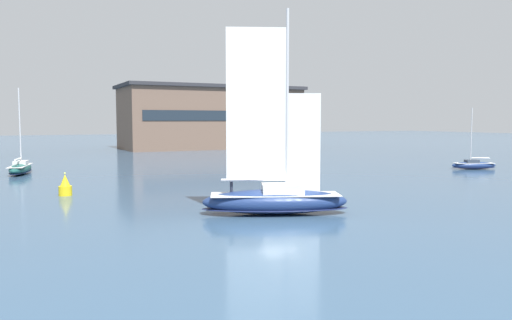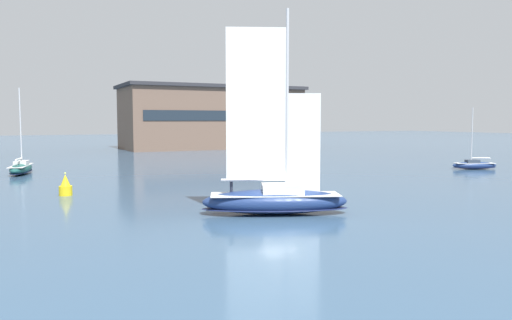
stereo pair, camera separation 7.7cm
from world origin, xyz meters
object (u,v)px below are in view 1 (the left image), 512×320
Objects in this scene: sailboat_moored_near_marina at (474,165)px; channel_buoy at (65,186)px; sailboat_moored_mid_channel at (20,168)px; sailboat_main at (275,198)px.

channel_buoy is (-50.14, -1.10, 0.24)m from sailboat_moored_near_marina.
sailboat_moored_mid_channel reaches higher than channel_buoy.
sailboat_main is at bearing -51.12° from channel_buoy.
sailboat_main is 19.37m from channel_buoy.
sailboat_moored_mid_channel is (-53.37, 19.41, 0.15)m from sailboat_moored_near_marina.
channel_buoy is (3.22, -20.51, 0.09)m from sailboat_moored_mid_channel.
sailboat_moored_mid_channel is at bearing 160.01° from sailboat_moored_near_marina.
sailboat_main is at bearing -156.94° from sailboat_moored_near_marina.
channel_buoy is at bearing -81.07° from sailboat_moored_mid_channel.
sailboat_moored_near_marina is 56.79m from sailboat_moored_mid_channel.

